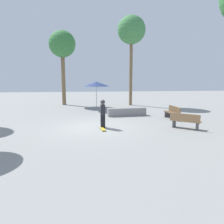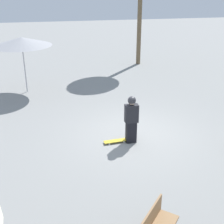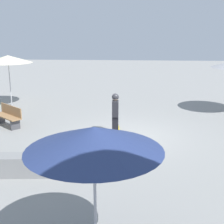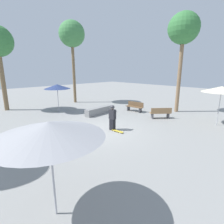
{
  "view_description": "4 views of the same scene",
  "coord_description": "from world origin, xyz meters",
  "px_view_note": "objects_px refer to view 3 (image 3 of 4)",
  "views": [
    {
      "loc": [
        -0.38,
        -12.07,
        2.81
      ],
      "look_at": [
        0.98,
        -0.05,
        0.86
      ],
      "focal_mm": 35.0,
      "sensor_mm": 36.0,
      "label": 1
    },
    {
      "loc": [
        9.16,
        -2.5,
        4.98
      ],
      "look_at": [
        0.11,
        -0.77,
        0.96
      ],
      "focal_mm": 50.0,
      "sensor_mm": 36.0,
      "label": 2
    },
    {
      "loc": [
        -0.22,
        11.12,
        3.88
      ],
      "look_at": [
        0.61,
        -0.66,
        0.75
      ],
      "focal_mm": 50.0,
      "sensor_mm": 36.0,
      "label": 3
    },
    {
      "loc": [
        -6.77,
        -7.58,
        3.71
      ],
      "look_at": [
        0.5,
        -0.12,
        1.13
      ],
      "focal_mm": 28.0,
      "sensor_mm": 36.0,
      "label": 4
    }
  ],
  "objects_px": {
    "concrete_ledge": "(34,165)",
    "shade_umbrella_cream": "(8,59)",
    "skateboard": "(117,129)",
    "bench_far": "(8,116)",
    "skater_main": "(115,112)",
    "shade_umbrella_navy": "(94,139)"
  },
  "relations": [
    {
      "from": "concrete_ledge",
      "to": "shade_umbrella_cream",
      "type": "relative_size",
      "value": 1.09
    },
    {
      "from": "skateboard",
      "to": "shade_umbrella_cream",
      "type": "height_order",
      "value": "shade_umbrella_cream"
    },
    {
      "from": "concrete_ledge",
      "to": "shade_umbrella_cream",
      "type": "height_order",
      "value": "shade_umbrella_cream"
    },
    {
      "from": "bench_far",
      "to": "shade_umbrella_cream",
      "type": "xyz_separation_m",
      "value": [
        1.26,
        -3.53,
        2.0
      ]
    },
    {
      "from": "skater_main",
      "to": "bench_far",
      "type": "height_order",
      "value": "skater_main"
    },
    {
      "from": "concrete_ledge",
      "to": "shade_umbrella_cream",
      "type": "bearing_deg",
      "value": -64.71
    },
    {
      "from": "shade_umbrella_cream",
      "to": "bench_far",
      "type": "bearing_deg",
      "value": 109.67
    },
    {
      "from": "shade_umbrella_navy",
      "to": "shade_umbrella_cream",
      "type": "height_order",
      "value": "shade_umbrella_cream"
    },
    {
      "from": "concrete_ledge",
      "to": "shade_umbrella_navy",
      "type": "xyz_separation_m",
      "value": [
        -2.07,
        3.12,
        1.93
      ]
    },
    {
      "from": "concrete_ledge",
      "to": "bench_far",
      "type": "relative_size",
      "value": 1.89
    },
    {
      "from": "concrete_ledge",
      "to": "bench_far",
      "type": "height_order",
      "value": "bench_far"
    },
    {
      "from": "skater_main",
      "to": "concrete_ledge",
      "type": "relative_size",
      "value": 0.56
    },
    {
      "from": "skateboard",
      "to": "concrete_ledge",
      "type": "distance_m",
      "value": 4.6
    },
    {
      "from": "shade_umbrella_navy",
      "to": "shade_umbrella_cream",
      "type": "relative_size",
      "value": 0.92
    },
    {
      "from": "skater_main",
      "to": "shade_umbrella_cream",
      "type": "height_order",
      "value": "shade_umbrella_cream"
    },
    {
      "from": "concrete_ledge",
      "to": "skater_main",
      "type": "bearing_deg",
      "value": -119.0
    },
    {
      "from": "skater_main",
      "to": "shade_umbrella_cream",
      "type": "xyz_separation_m",
      "value": [
        5.73,
        -4.25,
        1.57
      ]
    },
    {
      "from": "skater_main",
      "to": "shade_umbrella_navy",
      "type": "xyz_separation_m",
      "value": [
        -0.07,
        6.74,
        1.37
      ]
    },
    {
      "from": "skateboard",
      "to": "shade_umbrella_navy",
      "type": "xyz_separation_m",
      "value": [
        -0.03,
        7.23,
        2.16
      ]
    },
    {
      "from": "skateboard",
      "to": "skater_main",
      "type": "bearing_deg",
      "value": 169.85
    },
    {
      "from": "skater_main",
      "to": "shade_umbrella_navy",
      "type": "distance_m",
      "value": 6.88
    },
    {
      "from": "skater_main",
      "to": "skateboard",
      "type": "xyz_separation_m",
      "value": [
        -0.04,
        -0.49,
        -0.8
      ]
    }
  ]
}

